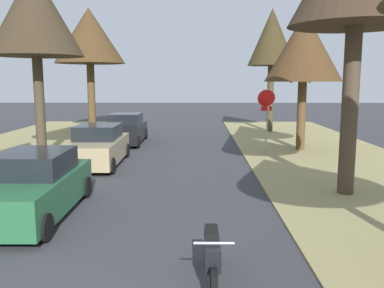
{
  "coord_description": "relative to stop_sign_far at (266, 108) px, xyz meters",
  "views": [
    {
      "loc": [
        1.6,
        -3.21,
        3.3
      ],
      "look_at": [
        1.43,
        7.48,
        1.66
      ],
      "focal_mm": 38.67,
      "sensor_mm": 36.0,
      "label": 1
    }
  ],
  "objects": [
    {
      "name": "parked_motorcycle",
      "position": [
        -2.77,
        -11.86,
        -1.65
      ],
      "size": [
        0.6,
        2.05,
        0.97
      ],
      "color": "black",
      "rests_on": "ground"
    },
    {
      "name": "street_tree_left_mid_b",
      "position": [
        -9.75,
        -0.77,
        3.9
      ],
      "size": [
        3.88,
        3.88,
        7.83
      ],
      "color": "#463B2A",
      "rests_on": "grass_verge_left"
    },
    {
      "name": "parked_sedan_tan",
      "position": [
        -6.99,
        -2.17,
        -1.41
      ],
      "size": [
        1.98,
        4.42,
        1.57
      ],
      "color": "tan",
      "rests_on": "ground"
    },
    {
      "name": "street_tree_left_far",
      "position": [
        -9.85,
        8.21,
        3.91
      ],
      "size": [
        4.4,
        4.4,
        7.77
      ],
      "color": "brown",
      "rests_on": "grass_verge_left"
    },
    {
      "name": "street_tree_right_mid_b",
      "position": [
        1.86,
        1.3,
        2.66
      ],
      "size": [
        3.57,
        3.57,
        6.36
      ],
      "color": "brown",
      "rests_on": "grass_verge_right"
    },
    {
      "name": "stop_sign_far",
      "position": [
        0.0,
        0.0,
        0.0
      ],
      "size": [
        0.82,
        0.77,
        2.9
      ],
      "color": "#9EA0A5",
      "rests_on": "grass_verge_right"
    },
    {
      "name": "parked_sedan_black",
      "position": [
        -6.9,
        3.64,
        -1.41
      ],
      "size": [
        1.98,
        4.42,
        1.57
      ],
      "color": "black",
      "rests_on": "ground"
    },
    {
      "name": "street_tree_right_far",
      "position": [
        1.6,
        8.41,
        3.8
      ],
      "size": [
        3.0,
        3.0,
        7.73
      ],
      "color": "#473E24",
      "rests_on": "grass_verge_right"
    },
    {
      "name": "parked_sedan_green",
      "position": [
        -7.06,
        -8.46,
        -1.41
      ],
      "size": [
        1.98,
        4.42,
        1.57
      ],
      "color": "#28663D",
      "rests_on": "ground"
    }
  ]
}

